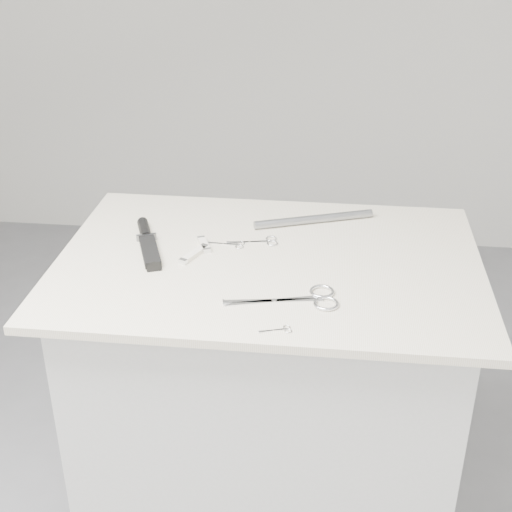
# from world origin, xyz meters

# --- Properties ---
(plinth) EXTENTS (0.90, 0.60, 0.90)m
(plinth) POSITION_xyz_m (0.00, 0.00, 0.45)
(plinth) COLOR beige
(plinth) RESTS_ON ground
(display_board) EXTENTS (1.00, 0.70, 0.02)m
(display_board) POSITION_xyz_m (0.00, 0.00, 0.91)
(display_board) COLOR beige
(display_board) RESTS_ON plinth
(large_shears) EXTENTS (0.24, 0.11, 0.01)m
(large_shears) POSITION_xyz_m (0.10, -0.18, 0.92)
(large_shears) COLOR silver
(large_shears) RESTS_ON display_board
(embroidery_scissors_a) EXTENTS (0.13, 0.06, 0.00)m
(embroidery_scissors_a) POSITION_xyz_m (-0.02, 0.09, 0.92)
(embroidery_scissors_a) COLOR silver
(embroidery_scissors_a) RESTS_ON display_board
(embroidery_scissors_b) EXTENTS (0.09, 0.04, 0.00)m
(embroidery_scissors_b) POSITION_xyz_m (-0.10, 0.06, 0.92)
(embroidery_scissors_b) COLOR silver
(embroidery_scissors_b) RESTS_ON display_board
(tiny_scissors) EXTENTS (0.07, 0.04, 0.00)m
(tiny_scissors) POSITION_xyz_m (0.05, -0.30, 0.92)
(tiny_scissors) COLOR silver
(tiny_scissors) RESTS_ON display_board
(sheathed_knife) EXTENTS (0.12, 0.24, 0.03)m
(sheathed_knife) POSITION_xyz_m (-0.30, 0.05, 0.93)
(sheathed_knife) COLOR black
(sheathed_knife) RESTS_ON display_board
(pocket_knife_a) EXTENTS (0.06, 0.10, 0.01)m
(pocket_knife_a) POSITION_xyz_m (-0.18, -0.00, 0.93)
(pocket_knife_a) COLOR white
(pocket_knife_a) RESTS_ON display_board
(pocket_knife_b) EXTENTS (0.04, 0.08, 0.01)m
(pocket_knife_b) POSITION_xyz_m (-0.16, 0.05, 0.92)
(pocket_knife_b) COLOR white
(pocket_knife_b) RESTS_ON display_board
(metal_rail) EXTENTS (0.31, 0.13, 0.02)m
(metal_rail) POSITION_xyz_m (0.10, 0.22, 0.93)
(metal_rail) COLOR gray
(metal_rail) RESTS_ON display_board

